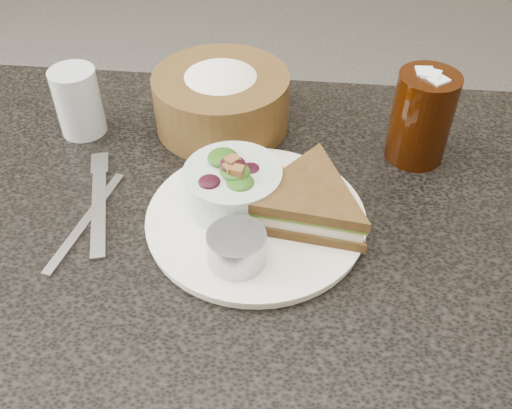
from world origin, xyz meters
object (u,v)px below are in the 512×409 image
object	(u,v)px
bread_basket	(221,92)
cola_glass	(422,114)
dinner_plate	(256,219)
dining_table	(227,382)
salad_bowl	(233,181)
sandwich	(307,203)
water_glass	(78,102)
dressing_ramekin	(237,248)

from	to	relation	value
bread_basket	cola_glass	world-z (taller)	cola_glass
dinner_plate	bread_basket	size ratio (longest dim) A/B	1.35
dining_table	cola_glass	distance (m)	0.54
bread_basket	salad_bowl	bearing A→B (deg)	-77.35
bread_basket	cola_glass	size ratio (longest dim) A/B	1.43
sandwich	bread_basket	size ratio (longest dim) A/B	0.91
dining_table	cola_glass	size ratio (longest dim) A/B	7.25
dining_table	bread_basket	xyz separation A→B (m)	(-0.02, 0.21, 0.43)
dinner_plate	salad_bowl	xyz separation A→B (m)	(-0.03, 0.02, 0.04)
dinner_plate	water_glass	bearing A→B (deg)	148.38
dressing_ramekin	bread_basket	distance (m)	0.29
sandwich	salad_bowl	distance (m)	0.09
sandwich	salad_bowl	bearing A→B (deg)	176.17
dining_table	dinner_plate	world-z (taller)	dinner_plate
sandwich	salad_bowl	world-z (taller)	salad_bowl
dinner_plate	sandwich	bearing A→B (deg)	3.52
dining_table	bread_basket	size ratio (longest dim) A/B	5.08
dressing_ramekin	dinner_plate	bearing A→B (deg)	79.36
salad_bowl	bread_basket	xyz separation A→B (m)	(-0.04, 0.18, 0.01)
dressing_ramekin	bread_basket	bearing A→B (deg)	101.67
dinner_plate	cola_glass	world-z (taller)	cola_glass
sandwich	water_glass	size ratio (longest dim) A/B	1.80
bread_basket	water_glass	size ratio (longest dim) A/B	1.99
salad_bowl	bread_basket	distance (m)	0.19
dining_table	sandwich	size ratio (longest dim) A/B	5.61
dining_table	dinner_plate	distance (m)	0.38
dressing_ramekin	bread_basket	xyz separation A→B (m)	(-0.06, 0.28, 0.02)
dining_table	dressing_ramekin	world-z (taller)	dressing_ramekin
dining_table	water_glass	xyz separation A→B (m)	(-0.22, 0.18, 0.42)
salad_bowl	cola_glass	distance (m)	0.27
dining_table	salad_bowl	distance (m)	0.42
dressing_ramekin	water_glass	xyz separation A→B (m)	(-0.26, 0.24, 0.02)
dinner_plate	dressing_ramekin	bearing A→B (deg)	-100.64
dining_table	dressing_ramekin	size ratio (longest dim) A/B	15.02
cola_glass	water_glass	size ratio (longest dim) A/B	1.40
sandwich	dressing_ramekin	bearing A→B (deg)	-126.20
cola_glass	water_glass	bearing A→B (deg)	178.68
bread_basket	dressing_ramekin	bearing A→B (deg)	-78.33
salad_bowl	water_glass	distance (m)	0.28
dinner_plate	sandwich	xyz separation A→B (m)	(0.06, 0.00, 0.03)
dinner_plate	dressing_ramekin	world-z (taller)	dressing_ramekin
bread_basket	sandwich	bearing A→B (deg)	-56.65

